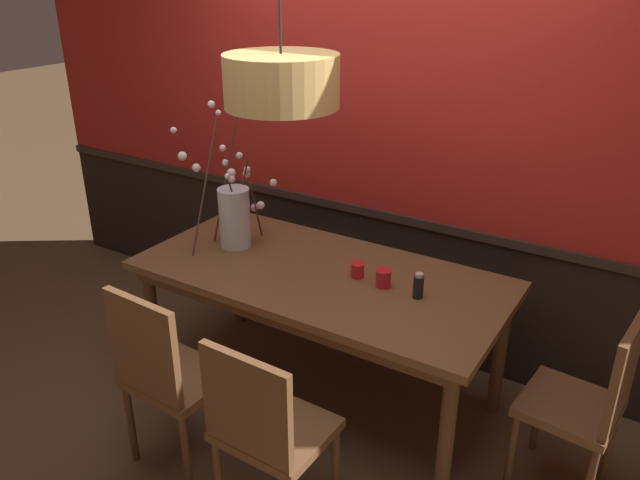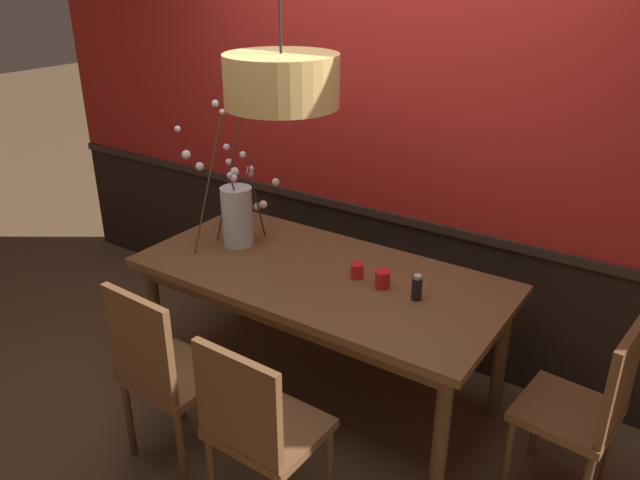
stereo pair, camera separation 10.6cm
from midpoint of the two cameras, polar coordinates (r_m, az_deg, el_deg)
ground_plane at (r=3.72m, az=0.84°, el=-13.64°), size 24.00×24.00×0.00m
back_wall at (r=3.68m, az=7.50°, el=11.31°), size 5.53×0.14×2.97m
dining_table at (r=3.34m, az=0.92°, el=-4.16°), size 1.96×0.95×0.78m
chair_near_side_left at (r=3.04m, az=-13.22°, el=-11.34°), size 0.45×0.41×0.97m
chair_far_side_left at (r=4.25m, az=4.62°, el=-0.76°), size 0.40×0.43×0.87m
chair_head_east_end at (r=3.03m, az=24.07°, el=-13.67°), size 0.44×0.44×0.94m
chair_far_side_right at (r=4.01m, az=11.40°, el=-2.57°), size 0.43×0.45×0.89m
chair_near_side_right at (r=2.72m, az=-4.56°, el=-16.45°), size 0.46×0.42×0.92m
vase_with_blossoms at (r=3.58m, az=-6.75°, el=2.35°), size 0.57×0.44×0.79m
candle_holder_nearer_center at (r=3.15m, az=6.68°, el=-3.54°), size 0.08×0.08×0.09m
candle_holder_nearer_edge at (r=3.23m, az=4.35°, el=-2.78°), size 0.07×0.07×0.08m
condiment_bottle at (r=3.06m, az=9.80°, el=-4.32°), size 0.05×0.05×0.13m
pendant_lamp at (r=2.99m, az=-2.47°, el=14.29°), size 0.54×0.54×1.33m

